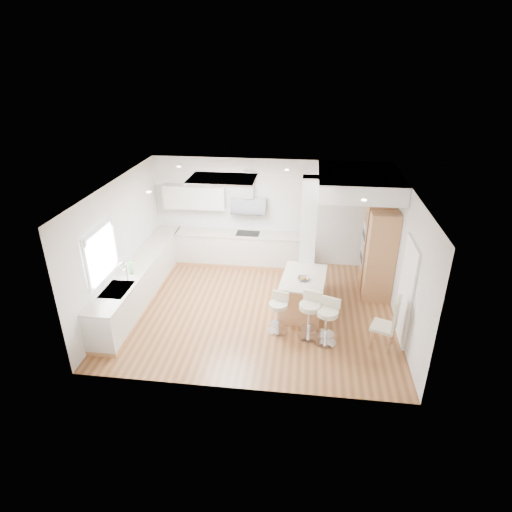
# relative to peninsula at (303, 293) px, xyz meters

# --- Properties ---
(ground) EXTENTS (6.00, 6.00, 0.00)m
(ground) POSITION_rel_peninsula_xyz_m (-1.01, -0.11, -0.42)
(ground) COLOR #935F36
(ground) RESTS_ON ground
(ceiling) EXTENTS (6.00, 5.00, 0.02)m
(ceiling) POSITION_rel_peninsula_xyz_m (-1.01, -0.11, -0.42)
(ceiling) COLOR white
(ceiling) RESTS_ON ground
(wall_back) EXTENTS (6.00, 0.04, 2.80)m
(wall_back) POSITION_rel_peninsula_xyz_m (-1.01, 2.39, 0.98)
(wall_back) COLOR silver
(wall_back) RESTS_ON ground
(wall_left) EXTENTS (0.04, 5.00, 2.80)m
(wall_left) POSITION_rel_peninsula_xyz_m (-4.01, -0.11, 0.98)
(wall_left) COLOR silver
(wall_left) RESTS_ON ground
(wall_right) EXTENTS (0.04, 5.00, 2.80)m
(wall_right) POSITION_rel_peninsula_xyz_m (1.99, -0.11, 0.98)
(wall_right) COLOR silver
(wall_right) RESTS_ON ground
(skylight) EXTENTS (4.10, 2.10, 0.06)m
(skylight) POSITION_rel_peninsula_xyz_m (-1.80, 0.49, 2.35)
(skylight) COLOR white
(skylight) RESTS_ON ground
(window_left) EXTENTS (0.06, 1.28, 1.07)m
(window_left) POSITION_rel_peninsula_xyz_m (-3.96, -1.01, 1.27)
(window_left) COLOR silver
(window_left) RESTS_ON ground
(doorway_right) EXTENTS (0.05, 1.00, 2.10)m
(doorway_right) POSITION_rel_peninsula_xyz_m (1.97, -0.71, 0.58)
(doorway_right) COLOR #453E36
(doorway_right) RESTS_ON ground
(counter_left) EXTENTS (0.63, 4.50, 1.35)m
(counter_left) POSITION_rel_peninsula_xyz_m (-3.71, 0.12, 0.04)
(counter_left) COLOR tan
(counter_left) RESTS_ON ground
(counter_back) EXTENTS (3.62, 0.63, 2.50)m
(counter_back) POSITION_rel_peninsula_xyz_m (-1.92, 2.11, 0.27)
(counter_back) COLOR tan
(counter_back) RESTS_ON ground
(pillar) EXTENTS (0.35, 0.35, 2.80)m
(pillar) POSITION_rel_peninsula_xyz_m (0.04, 0.84, 0.98)
(pillar) COLOR white
(pillar) RESTS_ON ground
(soffit) EXTENTS (1.78, 2.20, 0.40)m
(soffit) POSITION_rel_peninsula_xyz_m (1.09, 1.29, 2.18)
(soffit) COLOR white
(soffit) RESTS_ON ground
(oven_column) EXTENTS (0.63, 1.21, 2.10)m
(oven_column) POSITION_rel_peninsula_xyz_m (1.67, 1.12, 0.63)
(oven_column) COLOR tan
(oven_column) RESTS_ON ground
(peninsula) EXTENTS (1.04, 1.46, 0.90)m
(peninsula) POSITION_rel_peninsula_xyz_m (0.00, 0.00, 0.00)
(peninsula) COLOR tan
(peninsula) RESTS_ON ground
(bar_stool_a) EXTENTS (0.48, 0.48, 0.87)m
(bar_stool_a) POSITION_rel_peninsula_xyz_m (-0.47, -0.88, 0.07)
(bar_stool_a) COLOR silver
(bar_stool_a) RESTS_ON ground
(bar_stool_b) EXTENTS (0.55, 0.55, 0.98)m
(bar_stool_b) POSITION_rel_peninsula_xyz_m (0.15, -0.98, 0.13)
(bar_stool_b) COLOR silver
(bar_stool_b) RESTS_ON ground
(bar_stool_c) EXTENTS (0.56, 0.56, 0.96)m
(bar_stool_c) POSITION_rel_peninsula_xyz_m (0.49, -1.14, 0.12)
(bar_stool_c) COLOR silver
(bar_stool_c) RESTS_ON ground
(dining_chair) EXTENTS (0.56, 0.56, 1.13)m
(dining_chair) POSITION_rel_peninsula_xyz_m (1.64, -1.16, 0.18)
(dining_chair) COLOR beige
(dining_chair) RESTS_ON ground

